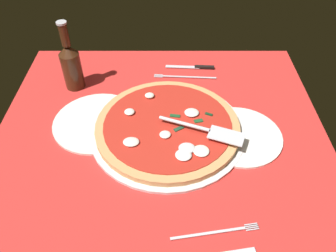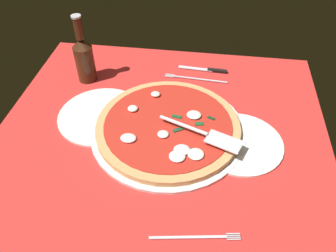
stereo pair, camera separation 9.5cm
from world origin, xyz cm
name	(u,v)px [view 1 (the left image)]	position (x,y,z in cm)	size (l,w,h in cm)	color
ground_plane	(161,142)	(0.00, 0.00, -0.40)	(94.48, 94.48, 0.80)	red
checker_pattern	(161,141)	(0.00, 0.00, 0.05)	(94.48, 94.48, 0.10)	silver
pizza_pan	(168,130)	(1.85, 3.80, 0.68)	(44.11, 44.11, 1.17)	silver
dinner_plate_left	(98,122)	(-18.75, 7.14, 0.60)	(25.96, 25.96, 1.00)	white
dinner_plate_right	(240,136)	(22.19, 1.47, 0.60)	(23.80, 23.80, 1.00)	white
pizza	(168,126)	(1.89, 3.66, 2.29)	(40.96, 40.96, 3.28)	tan
pizza_server	(205,130)	(11.93, -0.35, 4.87)	(23.27, 11.43, 1.00)	silver
place_setting_near	(211,246)	(11.01, -31.26, 0.45)	(21.12, 14.56, 1.40)	white
place_setting_far	(190,73)	(9.63, 32.75, 0.45)	(21.53, 14.43, 1.40)	white
beer_bottle	(72,64)	(-28.70, 25.08, 8.84)	(6.24, 6.24, 23.16)	#3E2111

